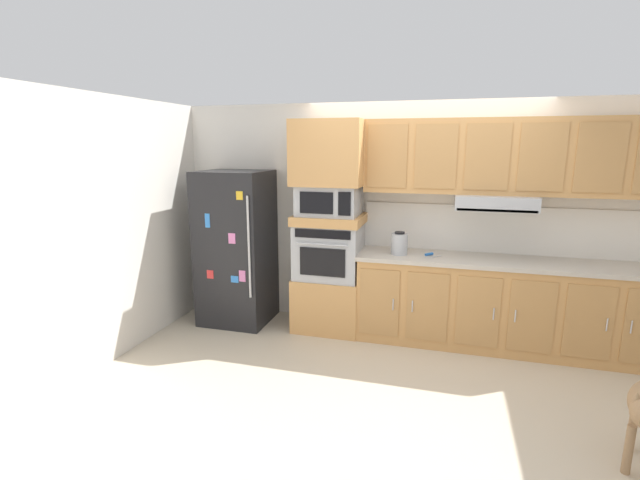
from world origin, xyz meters
name	(u,v)px	position (x,y,z in m)	size (l,w,h in m)	color
ground_plane	(406,368)	(0.00, 0.00, 0.00)	(9.60, 9.60, 0.00)	beige
back_kitchen_wall	(419,218)	(0.00, 1.11, 1.25)	(6.20, 0.12, 2.50)	silver
side_panel_left	(139,223)	(-2.80, 0.00, 1.25)	(0.12, 7.10, 2.50)	silver
refrigerator	(236,248)	(-2.03, 0.68, 0.88)	(0.76, 0.73, 1.76)	black
oven_base_cabinet	(329,302)	(-0.94, 0.75, 0.30)	(0.74, 0.62, 0.60)	tan
built_in_oven	(329,250)	(-0.94, 0.75, 0.90)	(0.70, 0.62, 0.60)	#A8AAAF
appliance_mid_shelf	(330,219)	(-0.94, 0.75, 1.25)	(0.74, 0.62, 0.10)	tan
microwave	(330,200)	(-0.94, 0.75, 1.46)	(0.64, 0.54, 0.32)	#A8AAAF
appliance_upper_cabinet	(330,153)	(-0.94, 0.75, 1.96)	(0.74, 0.62, 0.68)	tan
lower_cabinet_run	(501,305)	(0.87, 0.75, 0.44)	(2.88, 0.63, 0.88)	tan
countertop_slab	(504,262)	(0.87, 0.75, 0.90)	(2.92, 0.64, 0.04)	#BCB2A3
backsplash_panel	(503,230)	(0.87, 1.04, 1.17)	(2.92, 0.02, 0.50)	silver
upper_cabinet_with_hood	(511,160)	(0.86, 0.87, 1.90)	(2.88, 0.48, 0.88)	tan
screwdriver	(430,254)	(0.14, 0.73, 0.93)	(0.17, 0.17, 0.03)	blue
electric_kettle	(399,244)	(-0.17, 0.70, 1.03)	(0.17, 0.17, 0.24)	#A8AAAF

